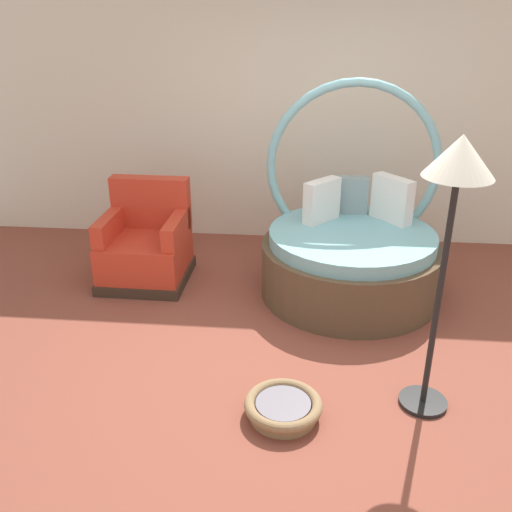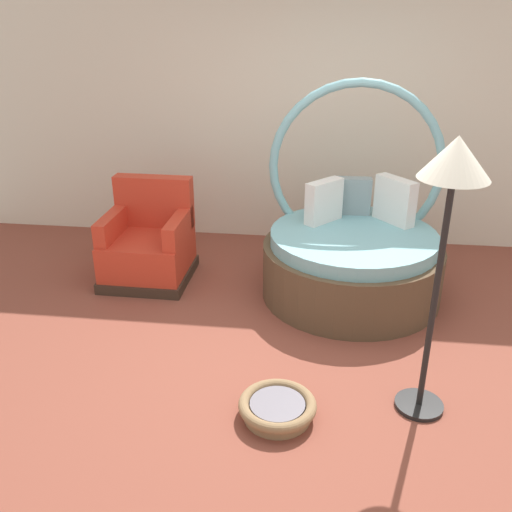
# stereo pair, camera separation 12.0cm
# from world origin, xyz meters

# --- Properties ---
(ground_plane) EXTENTS (8.00, 8.00, 0.02)m
(ground_plane) POSITION_xyz_m (0.00, 0.00, -0.01)
(ground_plane) COLOR brown
(back_wall) EXTENTS (8.00, 0.12, 3.05)m
(back_wall) POSITION_xyz_m (0.00, 2.43, 1.52)
(back_wall) COLOR silver
(back_wall) RESTS_ON ground_plane
(round_daybed) EXTENTS (1.61, 1.61, 1.88)m
(round_daybed) POSITION_xyz_m (0.36, 1.10, 0.40)
(round_daybed) COLOR brown
(round_daybed) RESTS_ON ground_plane
(red_armchair) EXTENTS (0.81, 0.81, 0.94)m
(red_armchair) POSITION_xyz_m (-1.57, 1.19, 0.33)
(red_armchair) COLOR #38281E
(red_armchair) RESTS_ON ground_plane
(pet_basket) EXTENTS (0.51, 0.51, 0.13)m
(pet_basket) POSITION_xyz_m (-0.16, -0.71, 0.07)
(pet_basket) COLOR #8E704C
(pet_basket) RESTS_ON ground_plane
(floor_lamp) EXTENTS (0.40, 0.40, 1.82)m
(floor_lamp) POSITION_xyz_m (0.77, -0.49, 1.53)
(floor_lamp) COLOR black
(floor_lamp) RESTS_ON ground_plane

